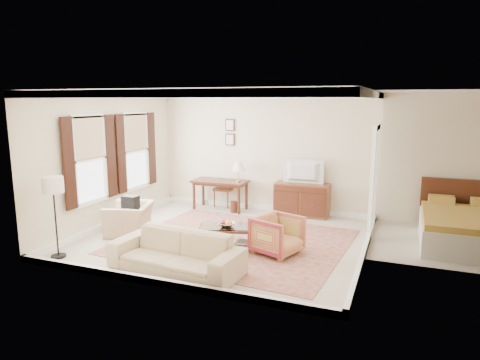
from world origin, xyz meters
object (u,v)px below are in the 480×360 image
Objects in this scene: writing_desk at (220,185)px; sofa at (176,246)px; coffee_table at (227,231)px; striped_armchair at (277,233)px; sideboard at (302,200)px; tv at (303,164)px; club_armchair at (130,214)px.

sofa is (0.96, -3.93, -0.21)m from writing_desk.
coffee_table is 0.95m from striped_armchair.
sideboard reaches higher than coffee_table.
striped_armchair is at bearing -48.57° from writing_desk.
sofa is at bearing 74.92° from tv.
striped_armchair is (0.20, -2.73, -0.01)m from sideboard.
sideboard is at bearing 80.56° from sofa.
sofa is at bearing -104.79° from coffee_table.
club_armchair is (-3.00, -2.66, -0.83)m from tv.
striped_armchair is 3.20m from club_armchair.
club_armchair reaches higher than writing_desk.
tv is (2.06, 0.15, 0.61)m from writing_desk.
sofa is (-0.35, -1.31, 0.09)m from coffee_table.
tv reaches higher than sideboard.
writing_desk is 3.42m from striped_armchair.
coffee_table is at bearing 74.78° from tv.
writing_desk is 1.49× the size of tv.
striped_armchair reaches higher than coffee_table.
sofa reaches higher than coffee_table.
tv is 0.42× the size of sofa.
club_armchair reaches higher than striped_armchair.
club_armchair is 2.38m from sofa.
coffee_table is at bearing 80.79° from sofa.
sofa is at bearing 35.44° from club_armchair.
striped_armchair is (0.20, -2.71, -0.87)m from tv.
sideboard is at bearing 4.64° from writing_desk.
sofa is at bearing -105.01° from sideboard.
club_armchair is (-3.00, -2.68, 0.03)m from sideboard.
sideboard reaches higher than striped_armchair.
sideboard is 1.09× the size of coffee_table.
writing_desk is at bearing 141.74° from club_armchair.
tv is 0.95× the size of club_armchair.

